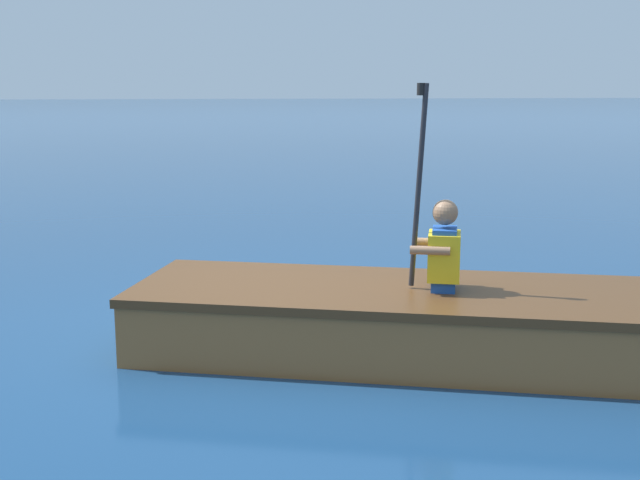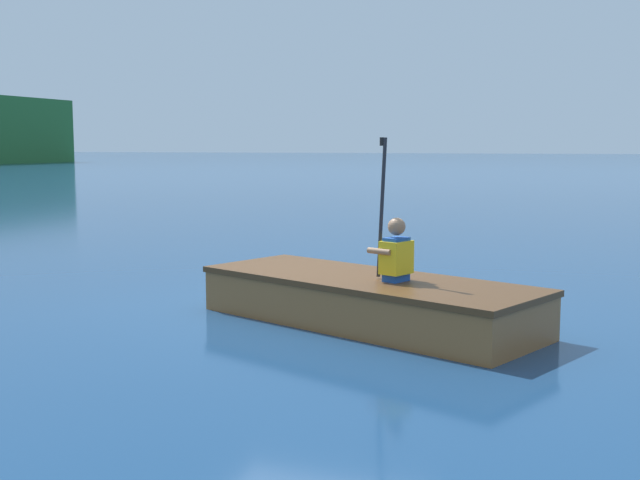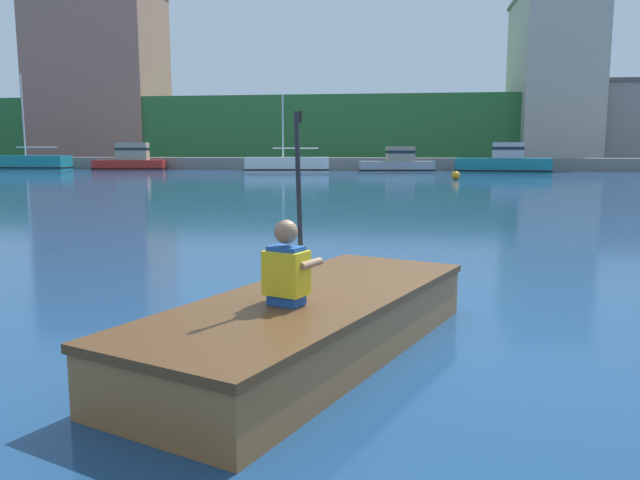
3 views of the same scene
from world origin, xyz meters
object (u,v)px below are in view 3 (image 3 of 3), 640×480
at_px(rowboat_foreground, 315,319).
at_px(person_paddler, 287,265).
at_px(moored_boat_dock_east_end, 30,163).
at_px(moored_boat_dock_west_inner, 504,162).
at_px(moored_boat_dock_west_end, 287,165).
at_px(moored_boat_outer_slip_west, 398,163).
at_px(moored_boat_dock_east_inner, 131,160).
at_px(channel_buoy, 456,175).

distance_m(rowboat_foreground, person_paddler, 0.63).
bearing_deg(moored_boat_dock_east_end, moored_boat_dock_west_inner, -2.09).
height_order(moored_boat_dock_west_end, rowboat_foreground, moored_boat_dock_west_end).
bearing_deg(moored_boat_dock_west_inner, moored_boat_outer_slip_west, 170.33).
distance_m(moored_boat_dock_west_end, moored_boat_dock_east_inner, 12.47).
bearing_deg(person_paddler, rowboat_foreground, 67.99).
distance_m(moored_boat_dock_west_inner, person_paddler, 38.10).
height_order(moored_boat_dock_west_end, moored_boat_outer_slip_west, moored_boat_dock_west_end).
bearing_deg(moored_boat_dock_west_end, moored_boat_outer_slip_west, 11.28).
distance_m(moored_boat_dock_west_end, rowboat_foreground, 37.47).
bearing_deg(moored_boat_dock_east_inner, person_paddler, -64.06).
relative_size(moored_boat_dock_west_end, rowboat_foreground, 1.55).
xyz_separation_m(rowboat_foreground, channel_buoy, (3.22, 27.84, -0.04)).
bearing_deg(moored_boat_dock_west_inner, moored_boat_dock_east_end, 177.91).
height_order(moored_boat_outer_slip_west, rowboat_foreground, moored_boat_outer_slip_west).
distance_m(moored_boat_dock_east_end, person_paddler, 46.97).
bearing_deg(person_paddler, moored_boat_dock_west_inner, 79.27).
height_order(moored_boat_dock_west_inner, moored_boat_outer_slip_west, moored_boat_dock_west_inner).
height_order(moored_boat_dock_east_end, channel_buoy, moored_boat_dock_east_end).
bearing_deg(moored_boat_dock_west_end, rowboat_foreground, -78.91).
bearing_deg(moored_boat_dock_west_end, person_paddler, -79.23).
relative_size(moored_boat_dock_east_end, person_paddler, 5.04).
relative_size(moored_boat_dock_west_inner, moored_boat_dock_east_end, 0.89).
distance_m(moored_boat_dock_east_end, channel_buoy, 31.81).
xyz_separation_m(moored_boat_dock_west_end, moored_boat_outer_slip_west, (7.33, 1.46, 0.12)).
bearing_deg(moored_boat_dock_east_end, moored_boat_dock_west_end, -4.47).
bearing_deg(rowboat_foreground, moored_boat_dock_east_end, 125.01).
relative_size(moored_boat_outer_slip_west, channel_buoy, 7.26).
bearing_deg(person_paddler, moored_boat_dock_east_inner, 115.94).
relative_size(moored_boat_dock_east_end, rowboat_foreground, 1.85).
bearing_deg(moored_boat_dock_west_end, channel_buoy, -40.55).
height_order(moored_boat_dock_west_inner, moored_boat_dock_east_inner, moored_boat_dock_east_inner).
relative_size(moored_boat_dock_west_end, moored_boat_dock_east_end, 0.84).
height_order(moored_boat_outer_slip_west, person_paddler, person_paddler).
bearing_deg(moored_boat_outer_slip_west, moored_boat_dock_east_end, 179.85).
bearing_deg(moored_boat_outer_slip_west, person_paddler, -90.40).
distance_m(moored_boat_outer_slip_west, person_paddler, 38.59).
distance_m(moored_boat_dock_west_end, moored_boat_dock_west_inner, 14.16).
height_order(moored_boat_dock_east_inner, person_paddler, moored_boat_dock_east_inner).
xyz_separation_m(moored_boat_dock_east_inner, rowboat_foreground, (19.42, -39.26, -0.48)).
relative_size(moored_boat_dock_west_inner, person_paddler, 4.50).
bearing_deg(person_paddler, moored_boat_dock_west_end, 100.77).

